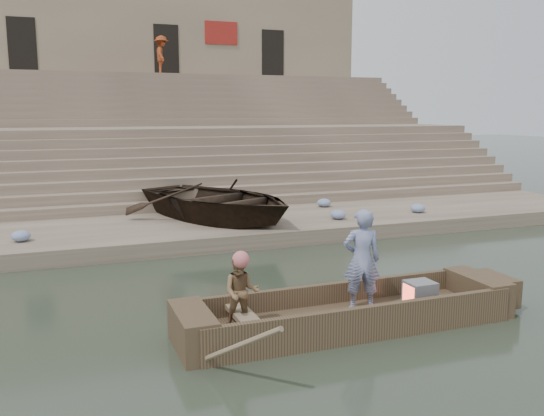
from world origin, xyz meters
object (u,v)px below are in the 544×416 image
pedestrian (162,55)px  beached_rowboat (218,200)px  main_rowboat (348,321)px  rowing_man (241,292)px  television (419,293)px  standing_man (362,260)px

pedestrian → beached_rowboat: bearing=-176.1°
main_rowboat → beached_rowboat: beached_rowboat is taller
rowing_man → television: bearing=18.2°
standing_man → pedestrian: size_ratio=0.88×
television → pedestrian: pedestrian is taller
beached_rowboat → pedestrian: bearing=60.3°
standing_man → television: 1.23m
main_rowboat → television: bearing=0.0°
main_rowboat → rowing_man: 1.91m
main_rowboat → beached_rowboat: bearing=90.3°
main_rowboat → beached_rowboat: (-0.05, 7.73, 0.85)m
main_rowboat → beached_rowboat: size_ratio=0.93×
beached_rowboat → rowing_man: bearing=-128.2°
main_rowboat → pedestrian: bearing=87.4°
main_rowboat → standing_man: (0.30, 0.15, 0.95)m
television → beached_rowboat: beached_rowboat is taller
television → main_rowboat: bearing=-180.0°
standing_man → beached_rowboat: standing_man is taller
beached_rowboat → television: bearing=-105.3°
main_rowboat → television: (1.34, 0.00, 0.31)m
rowing_man → television: (3.13, -0.05, -0.36)m
main_rowboat → standing_man: size_ratio=2.97×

